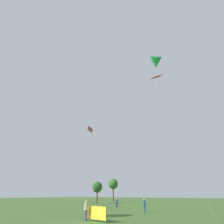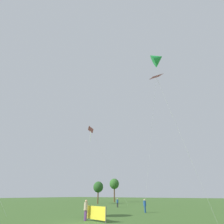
{
  "view_description": "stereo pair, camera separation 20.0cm",
  "coord_description": "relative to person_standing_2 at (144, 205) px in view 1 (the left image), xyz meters",
  "views": [
    {
      "loc": [
        11.16,
        -11.1,
        2.18
      ],
      "look_at": [
        -1.36,
        7.14,
        13.5
      ],
      "focal_mm": 26.04,
      "sensor_mm": 36.0,
      "label": 1
    },
    {
      "loc": [
        11.33,
        -10.99,
        2.18
      ],
      "look_at": [
        -1.36,
        7.14,
        13.5
      ],
      "focal_mm": 26.04,
      "sensor_mm": 36.0,
      "label": 2
    }
  ],
  "objects": [
    {
      "name": "park_tree_2",
      "position": [
        -23.41,
        26.85,
        4.58
      ],
      "size": [
        3.24,
        3.24,
        7.29
      ],
      "color": "brown",
      "rests_on": "ground"
    },
    {
      "name": "kite_flying_3",
      "position": [
        -13.04,
        2.23,
        14.33
      ],
      "size": [
        3.94,
        11.25,
        16.06
      ],
      "color": "silver",
      "rests_on": "ground"
    },
    {
      "name": "kite_flying_4",
      "position": [
        7.31,
        -10.47,
        12.01
      ],
      "size": [
        2.45,
        5.31,
        13.49
      ],
      "color": "silver",
      "rests_on": "ground"
    },
    {
      "name": "person_standing_2",
      "position": [
        0.0,
        0.0,
        0.0
      ],
      "size": [
        0.37,
        0.37,
        1.67
      ],
      "rotation": [
        0.0,
        0.0,
        4.76
      ],
      "color": "#1E478C",
      "rests_on": "ground"
    },
    {
      "name": "person_standing_3",
      "position": [
        -1.43,
        -10.37,
        0.05
      ],
      "size": [
        0.39,
        0.39,
        1.76
      ],
      "rotation": [
        0.0,
        0.0,
        2.78
      ],
      "color": "#593372",
      "rests_on": "ground"
    },
    {
      "name": "event_banner",
      "position": [
        -0.24,
        -10.2,
        -0.28
      ],
      "size": [
        2.69,
        0.54,
        1.28
      ],
      "color": "#4C4C4C",
      "rests_on": "ground"
    },
    {
      "name": "park_tree_0",
      "position": [
        -21.04,
        15.31,
        3.17
      ],
      "size": [
        2.77,
        2.77,
        5.61
      ],
      "color": "brown",
      "rests_on": "ground"
    },
    {
      "name": "person_standing_4",
      "position": [
        -9.04,
        6.85,
        -0.06
      ],
      "size": [
        0.35,
        0.35,
        1.56
      ],
      "rotation": [
        0.0,
        0.0,
        3.42
      ],
      "color": "#2D2D33",
      "rests_on": "ground"
    },
    {
      "name": "kite_flying_0",
      "position": [
        4.47,
        2.68,
        27.03
      ],
      "size": [
        10.92,
        9.14,
        29.68
      ],
      "color": "silver",
      "rests_on": "ground"
    }
  ]
}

